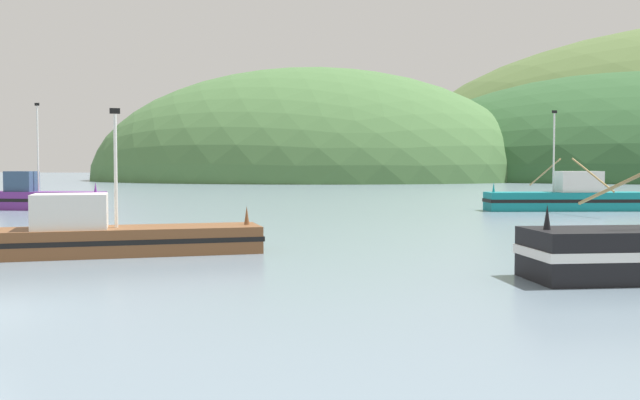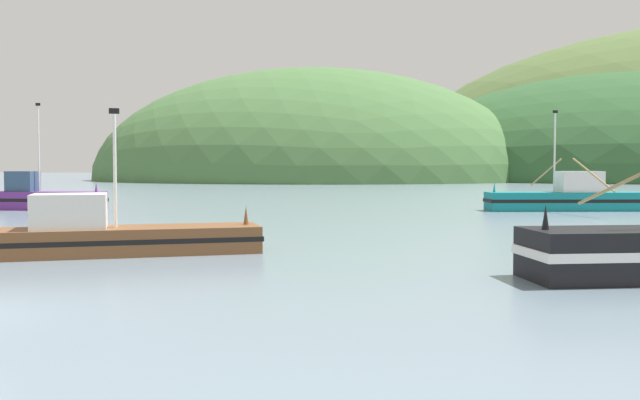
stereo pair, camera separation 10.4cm
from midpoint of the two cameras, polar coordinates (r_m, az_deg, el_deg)
The scene contains 4 objects.
hill_mid_right at distance 157.53m, azimuth -0.67°, elevation 1.64°, with size 98.14×78.51×49.32m, color #47703D.
fishing_boat_brown at distance 26.01m, azimuth -16.77°, elevation -2.76°, with size 10.37×6.36×5.19m.
fishing_boat_purple at distance 54.56m, azimuth -22.48°, elevation 0.14°, with size 11.04×2.11×7.65m.
fishing_boat_teal at distance 52.34m, azimuth 19.60°, elevation 0.19°, with size 11.48×14.76×7.04m.
Camera 2 is at (10.18, -13.15, 3.15)m, focal length 39.37 mm.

